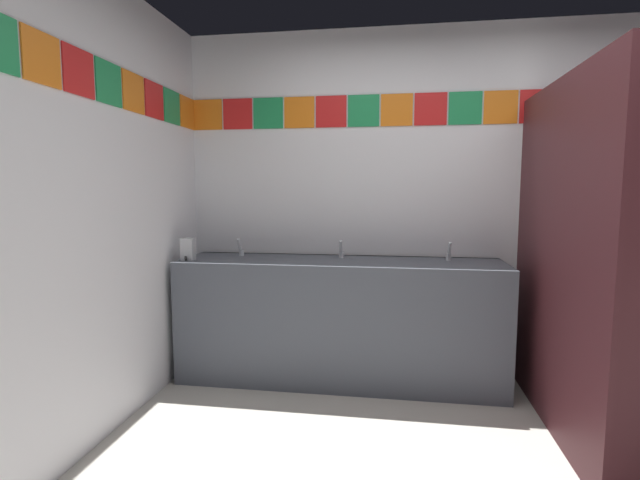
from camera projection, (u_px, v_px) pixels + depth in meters
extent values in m
cube|color=silver|center=(444.00, 203.00, 3.50)|extent=(3.91, 0.08, 2.57)
cube|color=orange|center=(208.00, 115.00, 3.67)|extent=(0.23, 0.01, 0.23)
cube|color=red|center=(238.00, 114.00, 3.63)|extent=(0.23, 0.01, 0.23)
cube|color=#1E8C4C|center=(268.00, 113.00, 3.59)|extent=(0.23, 0.01, 0.23)
cube|color=orange|center=(299.00, 112.00, 3.55)|extent=(0.23, 0.01, 0.23)
cube|color=red|center=(331.00, 112.00, 3.52)|extent=(0.23, 0.01, 0.23)
cube|color=#1E8C4C|center=(364.00, 111.00, 3.48)|extent=(0.23, 0.01, 0.23)
cube|color=orange|center=(397.00, 110.00, 3.44)|extent=(0.23, 0.01, 0.23)
cube|color=red|center=(431.00, 109.00, 3.40)|extent=(0.23, 0.01, 0.23)
cube|color=#1E8C4C|center=(465.00, 108.00, 3.37)|extent=(0.23, 0.01, 0.23)
cube|color=orange|center=(501.00, 107.00, 3.33)|extent=(0.23, 0.01, 0.23)
cube|color=red|center=(537.00, 106.00, 3.29)|extent=(0.23, 0.01, 0.23)
cube|color=#1E8C4C|center=(574.00, 105.00, 3.26)|extent=(0.23, 0.01, 0.23)
cube|color=orange|center=(612.00, 104.00, 3.22)|extent=(0.23, 0.01, 0.23)
cube|color=silver|center=(42.00, 211.00, 2.17)|extent=(0.08, 3.26, 2.57)
cube|color=orange|center=(42.00, 58.00, 2.09)|extent=(0.01, 0.23, 0.23)
cube|color=red|center=(79.00, 72.00, 2.34)|extent=(0.01, 0.23, 0.23)
cube|color=#1E8C4C|center=(109.00, 83.00, 2.58)|extent=(0.01, 0.23, 0.23)
cube|color=orange|center=(134.00, 92.00, 2.83)|extent=(0.01, 0.23, 0.23)
cube|color=red|center=(154.00, 100.00, 3.07)|extent=(0.01, 0.23, 0.23)
cube|color=#1E8C4C|center=(172.00, 107.00, 3.32)|extent=(0.01, 0.23, 0.23)
cube|color=orange|center=(187.00, 113.00, 3.57)|extent=(0.01, 0.23, 0.23)
cube|color=#4C515B|center=(339.00, 320.00, 3.39)|extent=(2.31, 0.57, 0.88)
cube|color=#4C515B|center=(344.00, 260.00, 3.61)|extent=(2.31, 0.03, 0.08)
cylinder|color=#E6EFCD|center=(236.00, 266.00, 3.44)|extent=(0.34, 0.34, 0.10)
cylinder|color=#E6EFCD|center=(339.00, 269.00, 3.32)|extent=(0.34, 0.34, 0.10)
cylinder|color=#E6EFCD|center=(450.00, 271.00, 3.20)|extent=(0.34, 0.34, 0.10)
cylinder|color=silver|center=(241.00, 253.00, 3.57)|extent=(0.04, 0.04, 0.05)
cylinder|color=silver|center=(239.00, 244.00, 3.51)|extent=(0.02, 0.06, 0.09)
cylinder|color=silver|center=(341.00, 255.00, 3.45)|extent=(0.04, 0.04, 0.05)
cylinder|color=silver|center=(341.00, 246.00, 3.39)|extent=(0.02, 0.06, 0.09)
cylinder|color=silver|center=(448.00, 257.00, 3.33)|extent=(0.04, 0.04, 0.05)
cylinder|color=silver|center=(450.00, 248.00, 3.27)|extent=(0.02, 0.06, 0.09)
cube|color=#B7BABF|center=(188.00, 249.00, 3.33)|extent=(0.09, 0.07, 0.16)
cylinder|color=black|center=(186.00, 258.00, 3.30)|extent=(0.02, 0.02, 0.03)
cube|color=#471E23|center=(556.00, 257.00, 2.66)|extent=(0.04, 1.53, 2.01)
cylinder|color=silver|center=(625.00, 258.00, 1.92)|extent=(0.02, 0.02, 0.10)
cylinder|color=white|center=(616.00, 376.00, 2.98)|extent=(0.38, 0.38, 0.40)
torus|color=white|center=(618.00, 343.00, 2.96)|extent=(0.39, 0.39, 0.05)
cube|color=white|center=(605.00, 311.00, 3.15)|extent=(0.34, 0.17, 0.34)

